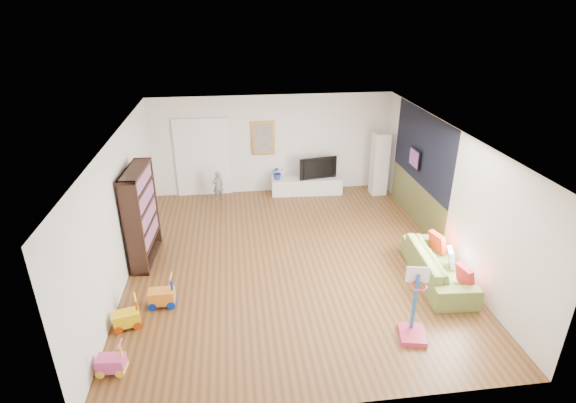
{
  "coord_description": "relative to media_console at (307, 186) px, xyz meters",
  "views": [
    {
      "loc": [
        -1.08,
        -7.99,
        4.99
      ],
      "look_at": [
        0.0,
        0.4,
        1.15
      ],
      "focal_mm": 28.0,
      "sensor_mm": 36.0,
      "label": 1
    }
  ],
  "objects": [
    {
      "name": "olive_wainscot",
      "position": [
        2.32,
        -2.01,
        0.27
      ],
      "size": [
        0.01,
        3.2,
        1.0
      ],
      "primitive_type": "cube",
      "color": "brown",
      "rests_on": "wall_right"
    },
    {
      "name": "child",
      "position": [
        -2.44,
        -0.16,
        0.19
      ],
      "size": [
        0.36,
        0.31,
        0.83
      ],
      "primitive_type": "imported",
      "rotation": [
        0.0,
        0.0,
        3.57
      ],
      "color": "slate",
      "rests_on": "ground"
    },
    {
      "name": "pillow_right",
      "position": [
        2.03,
        -3.92,
        0.26
      ],
      "size": [
        0.21,
        0.42,
        0.4
      ],
      "primitive_type": "cube",
      "rotation": [
        0.0,
        0.0,
        0.27
      ],
      "color": "red",
      "rests_on": "sofa"
    },
    {
      "name": "pillow_left",
      "position": [
        1.99,
        -5.14,
        0.26
      ],
      "size": [
        0.17,
        0.4,
        0.39
      ],
      "primitive_type": "cube",
      "rotation": [
        0.0,
        0.0,
        0.18
      ],
      "color": "#B42328",
      "rests_on": "sofa"
    },
    {
      "name": "wall_front",
      "position": [
        -0.91,
        -7.16,
        1.12
      ],
      "size": [
        6.5,
        0.0,
        2.7
      ],
      "primitive_type": "cube",
      "color": "silver",
      "rests_on": "ground"
    },
    {
      "name": "media_console",
      "position": [
        0.0,
        0.0,
        0.0
      ],
      "size": [
        1.96,
        0.57,
        0.45
      ],
      "primitive_type": "cube",
      "rotation": [
        0.0,
        0.0,
        -0.04
      ],
      "color": "silver",
      "rests_on": "ground"
    },
    {
      "name": "vase_plant",
      "position": [
        -0.81,
        0.04,
        0.41
      ],
      "size": [
        0.36,
        0.32,
        0.37
      ],
      "primitive_type": "imported",
      "rotation": [
        0.0,
        0.0,
        0.11
      ],
      "color": "#1C3699",
      "rests_on": "media_console"
    },
    {
      "name": "painting_back",
      "position": [
        -1.16,
        0.3,
        1.32
      ],
      "size": [
        0.62,
        0.06,
        0.92
      ],
      "primitive_type": "cube",
      "color": "gold",
      "rests_on": "wall_back"
    },
    {
      "name": "basketball_hoop",
      "position": [
        0.72,
        -6.01,
        0.38
      ],
      "size": [
        0.52,
        0.58,
        1.21
      ],
      "primitive_type": "cube",
      "rotation": [
        0.0,
        0.0,
        -0.22
      ],
      "color": "#B72648",
      "rests_on": "ground"
    },
    {
      "name": "tv",
      "position": [
        0.28,
        0.03,
        0.53
      ],
      "size": [
        1.07,
        0.32,
        0.61
      ],
      "primitive_type": "imported",
      "rotation": [
        0.0,
        0.0,
        0.18
      ],
      "color": "black",
      "rests_on": "media_console"
    },
    {
      "name": "pillow_center",
      "position": [
        2.04,
        -4.52,
        0.26
      ],
      "size": [
        0.19,
        0.36,
        0.35
      ],
      "primitive_type": "cube",
      "rotation": [
        0.0,
        0.0,
        -0.31
      ],
      "color": "white",
      "rests_on": "sofa"
    },
    {
      "name": "navy_accent",
      "position": [
        2.32,
        -2.01,
        1.62
      ],
      "size": [
        0.01,
        3.2,
        1.7
      ],
      "primitive_type": "cube",
      "color": "black",
      "rests_on": "wall_right"
    },
    {
      "name": "bookshelf",
      "position": [
        -3.89,
        -2.98,
        0.77
      ],
      "size": [
        0.44,
        1.39,
        2.0
      ],
      "primitive_type": "cube",
      "rotation": [
        0.0,
        0.0,
        -0.06
      ],
      "color": "black",
      "rests_on": "ground"
    },
    {
      "name": "wall_back",
      "position": [
        -0.91,
        0.34,
        1.12
      ],
      "size": [
        6.5,
        0.0,
        2.7
      ],
      "primitive_type": "cube",
      "color": "silver",
      "rests_on": "ground"
    },
    {
      "name": "wall_left",
      "position": [
        -4.16,
        -3.41,
        1.12
      ],
      "size": [
        0.0,
        7.5,
        2.7
      ],
      "primitive_type": "cube",
      "color": "silver",
      "rests_on": "ground"
    },
    {
      "name": "ceiling",
      "position": [
        -0.91,
        -3.41,
        2.47
      ],
      "size": [
        6.5,
        7.5,
        0.0
      ],
      "primitive_type": "cube",
      "color": "white",
      "rests_on": "ground"
    },
    {
      "name": "doorway",
      "position": [
        -2.81,
        0.3,
        0.82
      ],
      "size": [
        1.45,
        0.06,
        2.1
      ],
      "primitive_type": "cube",
      "color": "white",
      "rests_on": "ground"
    },
    {
      "name": "wall_right",
      "position": [
        2.34,
        -3.41,
        1.12
      ],
      "size": [
        0.0,
        7.5,
        2.7
      ],
      "primitive_type": "cube",
      "color": "silver",
      "rests_on": "ground"
    },
    {
      "name": "artwork_right",
      "position": [
        2.26,
        -1.81,
        1.32
      ],
      "size": [
        0.04,
        0.56,
        0.46
      ],
      "primitive_type": "cube",
      "color": "#7F3F8C",
      "rests_on": "wall_right"
    },
    {
      "name": "ride_on_orange",
      "position": [
        -3.37,
        -4.67,
        0.07
      ],
      "size": [
        0.45,
        0.28,
        0.6
      ],
      "primitive_type": "cube",
      "rotation": [
        0.0,
        0.0,
        -0.0
      ],
      "color": "orange",
      "rests_on": "ground"
    },
    {
      "name": "ride_on_yellow",
      "position": [
        -3.88,
        -5.18,
        0.06
      ],
      "size": [
        0.47,
        0.36,
        0.56
      ],
      "primitive_type": "cube",
      "rotation": [
        0.0,
        0.0,
        0.25
      ],
      "color": "yellow",
      "rests_on": "ground"
    },
    {
      "name": "floor",
      "position": [
        -0.91,
        -3.41,
        -0.23
      ],
      "size": [
        6.5,
        7.5,
        0.0
      ],
      "primitive_type": "cube",
      "color": "brown",
      "rests_on": "ground"
    },
    {
      "name": "tall_cabinet",
      "position": [
        1.97,
        -0.23,
        0.64
      ],
      "size": [
        0.42,
        0.42,
        1.74
      ],
      "primitive_type": "cube",
      "rotation": [
        0.0,
        0.0,
        0.03
      ],
      "color": "silver",
      "rests_on": "ground"
    },
    {
      "name": "sofa",
      "position": [
        1.81,
        -4.51,
        0.08
      ],
      "size": [
        0.96,
        2.14,
        0.61
      ],
      "primitive_type": "imported",
      "rotation": [
        0.0,
        0.0,
        1.5
      ],
      "color": "olive",
      "rests_on": "ground"
    },
    {
      "name": "ride_on_pink",
      "position": [
        -3.9,
        -6.17,
        0.04
      ],
      "size": [
        0.42,
        0.28,
        0.53
      ],
      "primitive_type": "cube",
      "rotation": [
        0.0,
        0.0,
        -0.09
      ],
      "color": "#D44189",
      "rests_on": "ground"
    }
  ]
}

